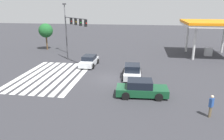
% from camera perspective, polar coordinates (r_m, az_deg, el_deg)
% --- Properties ---
extents(ground_plane, '(130.45, 130.45, 0.00)m').
position_cam_1_polar(ground_plane, '(24.52, 0.00, -2.31)').
color(ground_plane, '#333338').
extents(crosswalk_markings, '(11.52, 7.25, 0.01)m').
position_cam_1_polar(crosswalk_markings, '(26.48, -15.55, -1.47)').
color(crosswalk_markings, silver).
rests_on(crosswalk_markings, ground_plane).
extents(traffic_signal_mast, '(4.46, 4.46, 6.48)m').
position_cam_1_polar(traffic_signal_mast, '(30.97, -10.13, 10.83)').
color(traffic_signal_mast, '#47474C').
rests_on(traffic_signal_mast, ground_plane).
extents(car_0, '(4.57, 2.28, 1.55)m').
position_cam_1_polar(car_0, '(24.97, 5.30, -0.35)').
color(car_0, silver).
rests_on(car_0, ground_plane).
extents(car_1, '(4.26, 2.09, 1.39)m').
position_cam_1_polar(car_1, '(29.71, -6.00, 2.38)').
color(car_1, silver).
rests_on(car_1, ground_plane).
extents(car_2, '(2.33, 4.72, 1.54)m').
position_cam_1_polar(car_2, '(20.01, 7.66, -4.86)').
color(car_2, '#144728').
rests_on(car_2, ground_plane).
extents(gas_station_canopy, '(8.58, 8.58, 5.50)m').
position_cam_1_polar(gas_station_canopy, '(37.83, 24.66, 10.69)').
color(gas_station_canopy, silver).
rests_on(gas_station_canopy, ground_plane).
extents(pedestrian, '(0.42, 0.40, 1.76)m').
position_cam_1_polar(pedestrian, '(17.75, 24.47, -8.30)').
color(pedestrian, brown).
rests_on(pedestrian, ground_plane).
extents(street_light_pole_a, '(0.80, 0.36, 8.13)m').
position_cam_1_polar(street_light_pole_a, '(37.58, -12.06, 11.68)').
color(street_light_pole_a, slate).
rests_on(street_light_pole_a, ground_plane).
extents(tree_corner_b, '(2.51, 2.51, 4.72)m').
position_cam_1_polar(tree_corner_b, '(41.40, -16.92, 9.81)').
color(tree_corner_b, brown).
rests_on(tree_corner_b, ground_plane).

